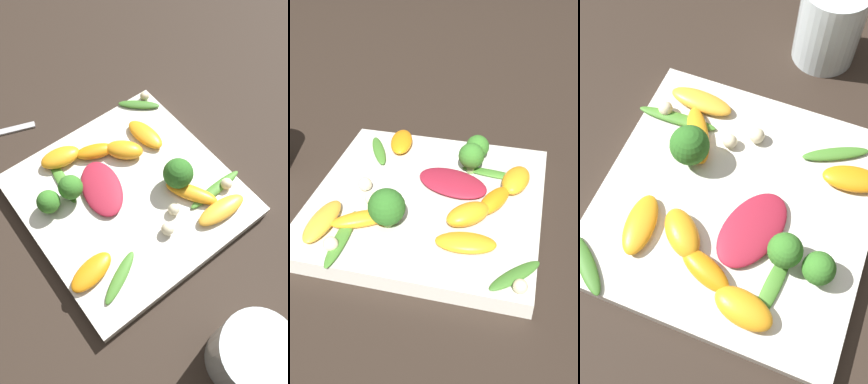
{
  "view_description": "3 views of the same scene",
  "coord_description": "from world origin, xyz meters",
  "views": [
    {
      "loc": [
        -0.14,
        -0.22,
        0.49
      ],
      "look_at": [
        0.01,
        -0.02,
        0.03
      ],
      "focal_mm": 35.0,
      "sensor_mm": 36.0,
      "label": 1
    },
    {
      "loc": [
        0.43,
        0.11,
        0.37
      ],
      "look_at": [
        0.01,
        0.01,
        0.03
      ],
      "focal_mm": 42.0,
      "sensor_mm": 36.0,
      "label": 2
    },
    {
      "loc": [
        -0.06,
        0.2,
        0.45
      ],
      "look_at": [
        0.01,
        -0.0,
        0.03
      ],
      "focal_mm": 42.0,
      "sensor_mm": 36.0,
      "label": 3
    }
  ],
  "objects": [
    {
      "name": "orange_segment_2",
      "position": [
        0.0,
        0.08,
        0.03
      ],
      "size": [
        0.06,
        0.05,
        0.02
      ],
      "color": "orange",
      "rests_on": "plate"
    },
    {
      "name": "macadamia_nut_3",
      "position": [
        0.12,
        -0.08,
        0.03
      ],
      "size": [
        0.02,
        0.02,
        0.02
      ],
      "color": "beige",
      "rests_on": "plate"
    },
    {
      "name": "arugula_sprig_1",
      "position": [
        -0.07,
        0.07,
        0.02
      ],
      "size": [
        0.02,
        0.08,
        0.01
      ],
      "color": "#47842D",
      "rests_on": "plate"
    },
    {
      "name": "ground_plane",
      "position": [
        0.0,
        0.0,
        0.0
      ],
      "size": [
        2.4,
        2.4,
        0.0
      ],
      "primitive_type": "plane",
      "color": "#2D231C"
    },
    {
      "name": "macadamia_nut_1",
      "position": [
        0.01,
        -0.08,
        0.03
      ],
      "size": [
        0.02,
        0.02,
        0.02
      ],
      "color": "beige",
      "rests_on": "plate"
    },
    {
      "name": "broccoli_floret_0",
      "position": [
        0.06,
        -0.03,
        0.05
      ],
      "size": [
        0.04,
        0.04,
        0.05
      ],
      "color": "#84AD5B",
      "rests_on": "plate"
    },
    {
      "name": "orange_segment_3",
      "position": [
        -0.05,
        0.11,
        0.03
      ],
      "size": [
        0.06,
        0.04,
        0.02
      ],
      "color": "orange",
      "rests_on": "plate"
    },
    {
      "name": "macadamia_nut_2",
      "position": [
        0.13,
        0.13,
        0.03
      ],
      "size": [
        0.02,
        0.02,
        0.02
      ],
      "color": "beige",
      "rests_on": "plate"
    },
    {
      "name": "orange_segment_0",
      "position": [
        0.08,
        0.06,
        0.03
      ],
      "size": [
        0.04,
        0.07,
        0.02
      ],
      "color": "orange",
      "rests_on": "plate"
    },
    {
      "name": "macadamia_nut_0",
      "position": [
        0.03,
        -0.06,
        0.03
      ],
      "size": [
        0.02,
        0.02,
        0.02
      ],
      "color": "beige",
      "rests_on": "plate"
    },
    {
      "name": "arugula_sprig_3",
      "position": [
        -0.08,
        -0.09,
        0.02
      ],
      "size": [
        0.07,
        0.05,
        0.01
      ],
      "color": "#47842D",
      "rests_on": "plate"
    },
    {
      "name": "radicchio_leaf_0",
      "position": [
        -0.03,
        0.03,
        0.03
      ],
      "size": [
        0.08,
        0.11,
        0.01
      ],
      "color": "maroon",
      "rests_on": "plate"
    },
    {
      "name": "arugula_sprig_0",
      "position": [
        0.1,
        -0.07,
        0.02
      ],
      "size": [
        0.09,
        0.02,
        0.01
      ],
      "color": "#47842D",
      "rests_on": "plate"
    },
    {
      "name": "broccoli_floret_2",
      "position": [
        -0.07,
        0.04,
        0.05
      ],
      "size": [
        0.03,
        0.03,
        0.04
      ],
      "color": "#7A9E51",
      "rests_on": "plate"
    },
    {
      "name": "orange_segment_5",
      "position": [
        0.07,
        -0.06,
        0.03
      ],
      "size": [
        0.06,
        0.08,
        0.02
      ],
      "color": "orange",
      "rests_on": "plate"
    },
    {
      "name": "broccoli_floret_1",
      "position": [
        -0.1,
        0.05,
        0.04
      ],
      "size": [
        0.03,
        0.03,
        0.04
      ],
      "color": "#84AD5B",
      "rests_on": "plate"
    },
    {
      "name": "orange_segment_6",
      "position": [
        0.04,
        0.06,
        0.03
      ],
      "size": [
        0.06,
        0.06,
        0.02
      ],
      "color": "orange",
      "rests_on": "plate"
    },
    {
      "name": "arugula_sprig_2",
      "position": [
        0.11,
        0.12,
        0.02
      ],
      "size": [
        0.06,
        0.06,
        0.01
      ],
      "color": "#3D7528",
      "rests_on": "plate"
    },
    {
      "name": "orange_segment_1",
      "position": [
        -0.11,
        -0.07,
        0.03
      ],
      "size": [
        0.07,
        0.04,
        0.02
      ],
      "color": "orange",
      "rests_on": "plate"
    },
    {
      "name": "plate",
      "position": [
        0.0,
        0.0,
        0.01
      ],
      "size": [
        0.28,
        0.28,
        0.02
      ],
      "color": "silver",
      "rests_on": "ground_plane"
    },
    {
      "name": "orange_segment_4",
      "position": [
        0.08,
        -0.1,
        0.03
      ],
      "size": [
        0.08,
        0.03,
        0.01
      ],
      "color": "#FCAD33",
      "rests_on": "plate"
    }
  ]
}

